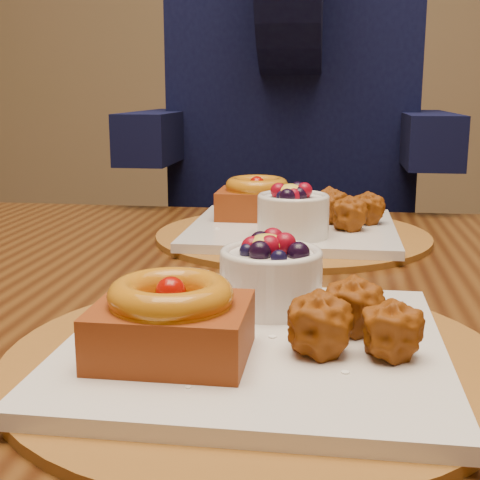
{
  "coord_description": "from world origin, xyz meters",
  "views": [
    {
      "loc": [
        0.11,
        -0.66,
        0.96
      ],
      "look_at": [
        0.03,
        -0.14,
        0.84
      ],
      "focal_mm": 50.0,
      "sensor_mm": 36.0,
      "label": 1
    }
  ],
  "objects_px": {
    "place_setting_near": "(252,331)",
    "chair_far": "(261,291)",
    "dining_table": "(278,349)",
    "place_setting_far": "(290,221)",
    "diner": "(295,60)"
  },
  "relations": [
    {
      "from": "place_setting_near",
      "to": "chair_far",
      "type": "distance_m",
      "value": 1.15
    },
    {
      "from": "dining_table",
      "to": "place_setting_far",
      "type": "height_order",
      "value": "place_setting_far"
    },
    {
      "from": "dining_table",
      "to": "place_setting_near",
      "type": "distance_m",
      "value": 0.24
    },
    {
      "from": "dining_table",
      "to": "place_setting_near",
      "type": "bearing_deg",
      "value": -90.69
    },
    {
      "from": "dining_table",
      "to": "diner",
      "type": "distance_m",
      "value": 0.76
    },
    {
      "from": "place_setting_far",
      "to": "dining_table",
      "type": "bearing_deg",
      "value": -89.22
    },
    {
      "from": "place_setting_near",
      "to": "diner",
      "type": "distance_m",
      "value": 0.92
    },
    {
      "from": "dining_table",
      "to": "diner",
      "type": "relative_size",
      "value": 1.68
    },
    {
      "from": "diner",
      "to": "place_setting_far",
      "type": "bearing_deg",
      "value": -65.29
    },
    {
      "from": "chair_far",
      "to": "place_setting_near",
      "type": "bearing_deg",
      "value": -99.9
    },
    {
      "from": "dining_table",
      "to": "chair_far",
      "type": "relative_size",
      "value": 1.89
    },
    {
      "from": "place_setting_near",
      "to": "place_setting_far",
      "type": "distance_m",
      "value": 0.43
    },
    {
      "from": "dining_table",
      "to": "diner",
      "type": "height_order",
      "value": "diner"
    },
    {
      "from": "place_setting_near",
      "to": "diner",
      "type": "xyz_separation_m",
      "value": [
        -0.03,
        0.89,
        0.24
      ]
    },
    {
      "from": "place_setting_near",
      "to": "place_setting_far",
      "type": "xyz_separation_m",
      "value": [
        -0.0,
        0.43,
        0.0
      ]
    }
  ]
}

